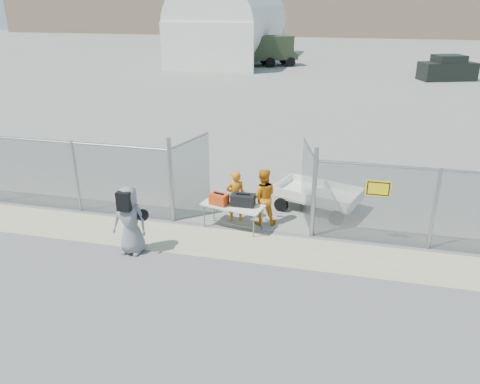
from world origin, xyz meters
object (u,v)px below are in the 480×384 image
(folding_table, at_px, (233,216))
(security_worker_right, at_px, (263,197))
(visitor, at_px, (130,220))
(utility_trailer, at_px, (318,198))
(security_worker_left, at_px, (235,196))

(folding_table, bearing_deg, security_worker_right, 45.69)
(folding_table, distance_m, security_worker_right, 1.00)
(folding_table, xyz_separation_m, security_worker_right, (0.74, 0.49, 0.46))
(folding_table, relative_size, security_worker_right, 1.03)
(folding_table, relative_size, visitor, 0.96)
(visitor, xyz_separation_m, utility_trailer, (4.34, 3.74, -0.50))
(security_worker_right, distance_m, visitor, 3.76)
(utility_trailer, bearing_deg, security_worker_right, -119.14)
(security_worker_left, relative_size, utility_trailer, 0.48)
(security_worker_right, relative_size, visitor, 0.93)
(security_worker_right, xyz_separation_m, utility_trailer, (1.45, 1.35, -0.44))
(security_worker_left, xyz_separation_m, security_worker_right, (0.79, 0.00, 0.06))
(utility_trailer, bearing_deg, security_worker_left, -131.02)
(security_worker_right, xyz_separation_m, visitor, (-2.89, -2.40, 0.07))
(folding_table, distance_m, visitor, 2.92)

